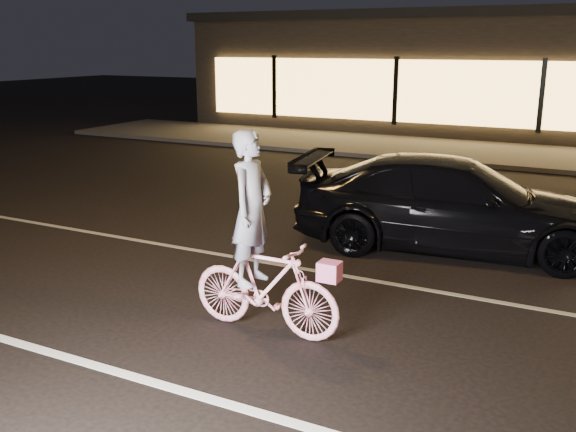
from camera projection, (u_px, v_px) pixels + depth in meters
The scene contains 7 objects.
ground at pixel (364, 352), 6.66m from camera, with size 90.00×90.00×0.00m, color black.
lane_stripe_near at pixel (302, 426), 5.37m from camera, with size 60.00×0.12×0.01m, color silver.
lane_stripe_far at pixel (418, 288), 8.38m from camera, with size 60.00×0.10×0.01m, color gray.
sidewalk at pixel (529, 157), 17.83m from camera, with size 30.00×4.00×0.12m, color #383533.
storefront at pixel (557, 72), 22.42m from camera, with size 25.40×8.42×4.20m.
cyclist at pixel (261, 263), 6.95m from camera, with size 1.78×0.61×2.24m.
sedan at pixel (454, 204), 9.84m from camera, with size 5.14×2.73×1.42m.
Camera 1 is at (2.05, -5.76, 3.10)m, focal length 40.00 mm.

